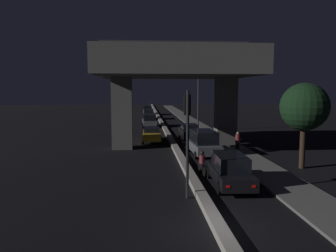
% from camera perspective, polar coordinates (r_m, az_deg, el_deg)
% --- Properties ---
extents(ground_plane, '(200.00, 200.00, 0.00)m').
position_cam_1_polar(ground_plane, '(12.71, 8.68, -17.39)').
color(ground_plane, black).
extents(median_divider, '(0.52, 126.00, 0.30)m').
position_cam_1_polar(median_divider, '(46.67, -0.95, 0.27)').
color(median_divider, gray).
rests_on(median_divider, ground_plane).
extents(sidewalk_right, '(2.58, 126.00, 0.13)m').
position_cam_1_polar(sidewalk_right, '(40.36, 6.53, -0.85)').
color(sidewalk_right, '#5B5956').
rests_on(sidewalk_right, ground_plane).
extents(elevated_overpass, '(12.80, 11.54, 9.22)m').
position_cam_1_polar(elevated_overpass, '(28.52, 1.15, 9.92)').
color(elevated_overpass, '#5B5956').
rests_on(elevated_overpass, ground_plane).
extents(traffic_light_left_of_median, '(0.30, 0.49, 5.08)m').
position_cam_1_polar(traffic_light_left_of_median, '(15.19, 3.40, 0.14)').
color(traffic_light_left_of_median, black).
rests_on(traffic_light_left_of_median, ground_plane).
extents(street_lamp, '(2.56, 0.32, 7.78)m').
position_cam_1_polar(street_lamp, '(40.51, 4.78, 5.69)').
color(street_lamp, '#2D2D30').
rests_on(street_lamp, ground_plane).
extents(car_black_lead, '(2.02, 4.67, 1.69)m').
position_cam_1_polar(car_black_lead, '(17.82, 10.71, -7.50)').
color(car_black_lead, black).
rests_on(car_black_lead, ground_plane).
extents(car_grey_second, '(2.21, 4.40, 1.92)m').
position_cam_1_polar(car_grey_second, '(25.75, 6.25, -2.85)').
color(car_grey_second, '#515459').
rests_on(car_grey_second, ground_plane).
extents(car_black_third, '(1.96, 4.51, 1.61)m').
position_cam_1_polar(car_black_third, '(33.68, 3.71, -0.95)').
color(car_black_third, black).
rests_on(car_black_third, ground_plane).
extents(car_taxi_yellow_lead_oncoming, '(1.96, 4.73, 1.38)m').
position_cam_1_polar(car_taxi_yellow_lead_oncoming, '(32.17, -2.83, -1.47)').
color(car_taxi_yellow_lead_oncoming, gold).
rests_on(car_taxi_yellow_lead_oncoming, ground_plane).
extents(car_grey_second_oncoming, '(2.09, 4.62, 1.73)m').
position_cam_1_polar(car_grey_second_oncoming, '(45.08, -3.29, 1.03)').
color(car_grey_second_oncoming, '#515459').
rests_on(car_grey_second_oncoming, ground_plane).
extents(car_silver_third_oncoming, '(2.08, 4.49, 1.71)m').
position_cam_1_polar(car_silver_third_oncoming, '(56.43, -3.35, 2.09)').
color(car_silver_third_oncoming, gray).
rests_on(car_silver_third_oncoming, ground_plane).
extents(car_silver_fourth_oncoming, '(1.97, 4.54, 1.87)m').
position_cam_1_polar(car_silver_fourth_oncoming, '(66.33, -3.56, 2.78)').
color(car_silver_fourth_oncoming, gray).
rests_on(car_silver_fourth_oncoming, ground_plane).
extents(motorcycle_black_filtering_near, '(0.33, 1.96, 1.40)m').
position_cam_1_polar(motorcycle_black_filtering_near, '(19.99, 5.95, -6.70)').
color(motorcycle_black_filtering_near, black).
rests_on(motorcycle_black_filtering_near, ground_plane).
extents(pedestrian_on_sidewalk, '(0.37, 0.37, 1.63)m').
position_cam_1_polar(pedestrian_on_sidewalk, '(26.62, 12.02, -2.78)').
color(pedestrian_on_sidewalk, black).
rests_on(pedestrian_on_sidewalk, sidewalk_right).
extents(roadside_tree_kerbside_near, '(3.07, 3.07, 5.55)m').
position_cam_1_polar(roadside_tree_kerbside_near, '(22.68, 22.65, 3.03)').
color(roadside_tree_kerbside_near, '#2D2116').
rests_on(roadside_tree_kerbside_near, ground_plane).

